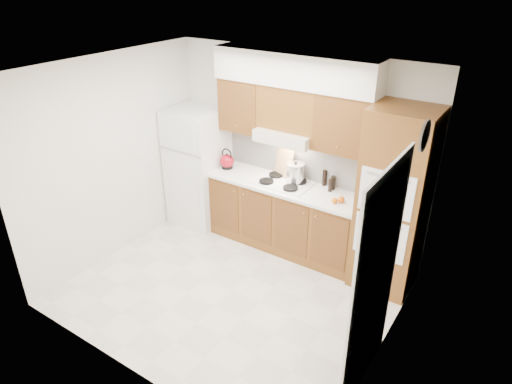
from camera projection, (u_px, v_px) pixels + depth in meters
floor at (232, 290)px, 5.48m from camera, size 3.60×3.60×0.00m
ceiling at (225, 72)px, 4.31m from camera, size 3.60×3.60×0.00m
wall_back at (296, 151)px, 6.01m from camera, size 3.60×0.02×2.60m
wall_left at (115, 158)px, 5.78m from camera, size 0.02×3.00×2.60m
wall_right at (393, 245)px, 4.01m from camera, size 0.02×3.00×2.60m
fridge at (199, 167)px, 6.63m from camera, size 0.75×0.72×1.72m
base_cabinets at (285, 217)px, 6.16m from camera, size 2.11×0.60×0.90m
countertop at (285, 186)px, 5.94m from camera, size 2.13×0.62×0.04m
backsplash at (297, 157)px, 6.02m from camera, size 2.11×0.03×0.56m
oven_cabinet at (393, 202)px, 5.15m from camera, size 0.70×0.65×2.20m
upper_cab_left at (244, 105)px, 5.99m from camera, size 0.63×0.33×0.70m
upper_cab_right at (345, 124)px, 5.29m from camera, size 0.73×0.33×0.70m
range_hood at (287, 136)px, 5.73m from camera, size 0.75×0.45×0.15m
upper_cab_over_hood at (290, 107)px, 5.62m from camera, size 0.75×0.33×0.55m
soffit at (295, 69)px, 5.37m from camera, size 2.13×0.36×0.40m
cooktop at (283, 183)px, 5.97m from camera, size 0.74×0.50×0.01m
doorway at (374, 289)px, 3.87m from camera, size 0.02×0.90×2.10m
wall_clock at (425, 136)px, 4.04m from camera, size 0.02×0.30×0.30m
kettle at (227, 161)px, 6.35m from camera, size 0.23×0.23×0.20m
cutting_board at (284, 162)px, 6.08m from camera, size 0.32×0.20×0.40m
stock_pot at (295, 173)px, 5.91m from camera, size 0.29×0.29×0.23m
condiment_a at (325, 178)px, 5.87m from camera, size 0.07×0.07×0.21m
condiment_b at (330, 185)px, 5.72m from camera, size 0.06×0.06×0.16m
condiment_c at (333, 183)px, 5.78m from camera, size 0.08×0.08×0.18m
orange_near at (334, 201)px, 5.45m from camera, size 0.08×0.08×0.07m
orange_far at (341, 199)px, 5.46m from camera, size 0.10×0.10×0.09m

